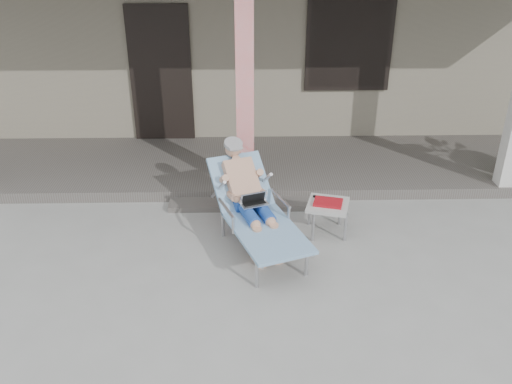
{
  "coord_description": "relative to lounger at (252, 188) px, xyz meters",
  "views": [
    {
      "loc": [
        -0.0,
        -4.38,
        3.38
      ],
      "look_at": [
        0.1,
        0.6,
        0.85
      ],
      "focal_mm": 38.0,
      "sensor_mm": 36.0,
      "label": 1
    }
  ],
  "objects": [
    {
      "name": "ground",
      "position": [
        -0.07,
        -1.0,
        -0.7
      ],
      "size": [
        60.0,
        60.0,
        0.0
      ],
      "primitive_type": "plane",
      "color": "#9E9E99",
      "rests_on": "ground"
    },
    {
      "name": "house",
      "position": [
        -0.07,
        5.49,
        0.97
      ],
      "size": [
        10.4,
        5.4,
        3.3
      ],
      "color": "gray",
      "rests_on": "ground"
    },
    {
      "name": "porch_deck",
      "position": [
        -0.07,
        2.0,
        -0.62
      ],
      "size": [
        10.0,
        2.0,
        0.15
      ],
      "primitive_type": "cube",
      "color": "#605B56",
      "rests_on": "ground"
    },
    {
      "name": "porch_step",
      "position": [
        -0.07,
        0.85,
        -0.66
      ],
      "size": [
        2.0,
        0.3,
        0.07
      ],
      "primitive_type": "cube",
      "color": "#605B56",
      "rests_on": "ground"
    },
    {
      "name": "lounger",
      "position": [
        0.0,
        0.0,
        0.0
      ],
      "size": [
        1.2,
        1.8,
        1.13
      ],
      "rotation": [
        0.0,
        0.0,
        0.36
      ],
      "color": "#B7B7BC",
      "rests_on": "ground"
    },
    {
      "name": "side_table",
      "position": [
        0.89,
        0.18,
        -0.34
      ],
      "size": [
        0.57,
        0.57,
        0.42
      ],
      "rotation": [
        0.0,
        0.0,
        -0.27
      ],
      "color": "#BABBB5",
      "rests_on": "ground"
    }
  ]
}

